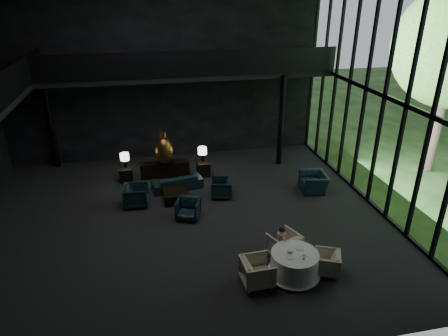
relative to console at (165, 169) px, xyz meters
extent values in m
cube|color=black|center=(0.35, -3.68, -0.32)|extent=(14.00, 12.00, 0.02)
cube|color=black|center=(0.35, 2.32, 3.68)|extent=(14.00, 0.04, 8.00)
cube|color=black|center=(0.35, -9.68, 3.68)|extent=(14.00, 0.04, 8.00)
cube|color=black|center=(1.35, 1.32, 3.68)|extent=(12.00, 2.00, 0.25)
cube|color=black|center=(1.35, 0.32, 4.28)|extent=(12.00, 0.06, 1.00)
cylinder|color=black|center=(-4.65, 2.02, 1.68)|extent=(0.24, 0.24, 4.00)
cylinder|color=black|center=(5.15, 0.32, 1.68)|extent=(0.24, 0.24, 4.00)
cylinder|color=#382D23|center=(11.35, -1.68, 2.13)|extent=(0.36, 0.36, 4.90)
cube|color=black|center=(0.00, 0.00, 0.00)|extent=(2.04, 0.46, 0.65)
ellipsoid|color=olive|center=(0.00, -0.18, 0.91)|extent=(0.76, 0.76, 1.18)
cylinder|color=olive|center=(0.00, -0.18, 1.62)|extent=(0.26, 0.26, 0.24)
cube|color=black|center=(-1.60, -0.12, -0.04)|extent=(0.51, 0.51, 0.56)
cylinder|color=black|center=(-1.60, 0.01, 0.40)|extent=(0.11, 0.11, 0.32)
cylinder|color=white|center=(-1.60, 0.01, 0.70)|extent=(0.36, 0.36, 0.29)
cube|color=black|center=(1.60, -0.23, -0.03)|extent=(0.54, 0.54, 0.59)
cylinder|color=black|center=(1.60, -0.07, 0.43)|extent=(0.11, 0.11, 0.33)
cylinder|color=white|center=(1.60, -0.07, 0.74)|extent=(0.37, 0.37, 0.30)
imported|color=black|center=(0.39, -1.23, 0.04)|extent=(1.93, 0.87, 0.73)
imported|color=black|center=(-1.20, -2.28, 0.16)|extent=(0.94, 1.00, 0.96)
imported|color=black|center=(1.98, -2.26, 0.09)|extent=(0.91, 0.95, 0.82)
imported|color=black|center=(0.55, -3.56, 0.07)|extent=(0.97, 0.95, 0.79)
imported|color=black|center=(5.62, -2.48, 0.16)|extent=(0.84, 1.18, 0.97)
cube|color=black|center=(0.24, -2.24, -0.12)|extent=(0.94, 0.94, 0.40)
cylinder|color=white|center=(3.04, -7.19, 0.05)|extent=(1.31, 1.31, 0.75)
cone|color=white|center=(3.04, -7.19, -0.27)|extent=(1.48, 1.48, 0.10)
imported|color=#AA9A89|center=(3.06, -6.26, 0.12)|extent=(1.12, 1.09, 0.90)
imported|color=#A29080|center=(3.99, -7.23, 0.00)|extent=(0.80, 0.82, 0.65)
imported|color=#BCA78E|center=(1.96, -7.28, 0.13)|extent=(0.87, 0.92, 0.91)
cylinder|color=#DF9FB5|center=(2.97, -6.29, 0.31)|extent=(0.26, 0.26, 0.37)
sphere|color=#D8A884|center=(2.97, -6.29, 0.59)|extent=(0.18, 0.18, 0.18)
ellipsoid|color=black|center=(2.97, -6.29, 0.62)|extent=(0.19, 0.19, 0.13)
cylinder|color=white|center=(2.85, -7.34, 0.43)|extent=(0.23, 0.23, 0.01)
cylinder|color=white|center=(3.24, -7.01, 0.43)|extent=(0.25, 0.25, 0.02)
cylinder|color=white|center=(3.30, -7.31, 0.43)|extent=(0.19, 0.19, 0.01)
cylinder|color=white|center=(3.23, -7.34, 0.47)|extent=(0.09, 0.09, 0.06)
ellipsoid|color=white|center=(2.92, -7.11, 0.47)|extent=(0.17, 0.17, 0.08)
cylinder|color=#99999E|center=(3.16, -7.49, 0.46)|extent=(0.05, 0.05, 0.06)
camera|label=1|loc=(-0.64, -15.51, 7.00)|focal=32.00mm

